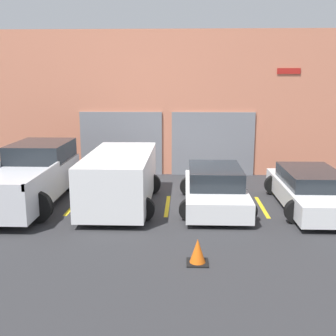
{
  "coord_description": "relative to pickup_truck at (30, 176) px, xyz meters",
  "views": [
    {
      "loc": [
        0.51,
        -13.98,
        3.88
      ],
      "look_at": [
        0.0,
        -0.94,
        1.1
      ],
      "focal_mm": 45.0,
      "sensor_mm": 36.0,
      "label": 1
    }
  ],
  "objects": [
    {
      "name": "ground_plane",
      "position": [
        4.38,
        1.16,
        -0.84
      ],
      "size": [
        28.0,
        28.0,
        0.0
      ],
      "primitive_type": "plane",
      "color": "#2D2D30"
    },
    {
      "name": "shophouse_building",
      "position": [
        4.38,
        4.45,
        2.01
      ],
      "size": [
        16.57,
        0.68,
        5.77
      ],
      "color": "#D17A5B",
      "rests_on": "ground"
    },
    {
      "name": "pickup_truck",
      "position": [
        0.0,
        0.0,
        0.0
      ],
      "size": [
        2.63,
        5.41,
        1.75
      ],
      "color": "silver",
      "rests_on": "ground"
    },
    {
      "name": "sedan_white",
      "position": [
        5.85,
        -0.25,
        -0.26
      ],
      "size": [
        2.17,
        4.21,
        1.23
      ],
      "color": "white",
      "rests_on": "ground"
    },
    {
      "name": "sedan_side",
      "position": [
        2.92,
        -0.28,
        0.05
      ],
      "size": [
        2.34,
        4.59,
        1.64
      ],
      "color": "white",
      "rests_on": "ground"
    },
    {
      "name": "van_right",
      "position": [
        8.77,
        -0.25,
        -0.28
      ],
      "size": [
        2.26,
        4.72,
        1.16
      ],
      "color": "white",
      "rests_on": "ground"
    },
    {
      "name": "parking_stripe_left",
      "position": [
        1.46,
        -0.28,
        -0.83
      ],
      "size": [
        0.12,
        2.2,
        0.01
      ],
      "primitive_type": "cube",
      "color": "gold",
      "rests_on": "ground"
    },
    {
      "name": "parking_stripe_centre",
      "position": [
        4.38,
        -0.28,
        -0.83
      ],
      "size": [
        0.12,
        2.2,
        0.01
      ],
      "primitive_type": "cube",
      "color": "gold",
      "rests_on": "ground"
    },
    {
      "name": "parking_stripe_right",
      "position": [
        7.31,
        -0.28,
        -0.83
      ],
      "size": [
        0.12,
        2.2,
        0.01
      ],
      "primitive_type": "cube",
      "color": "gold",
      "rests_on": "ground"
    },
    {
      "name": "traffic_cone",
      "position": [
        5.2,
        -4.41,
        -0.59
      ],
      "size": [
        0.47,
        0.47,
        0.55
      ],
      "color": "black",
      "rests_on": "ground"
    }
  ]
}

